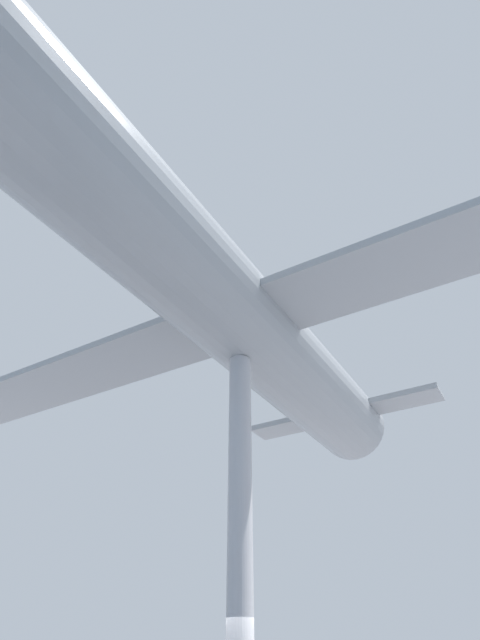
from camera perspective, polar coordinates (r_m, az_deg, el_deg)
name	(u,v)px	position (r m, az deg, el deg)	size (l,w,h in m)	color
support_pylon_central	(240,540)	(9.65, 0.00, -23.86)	(0.46, 0.46, 7.37)	#B7B7BC
suspended_airplane	(233,313)	(11.35, -0.82, 0.81)	(19.68, 16.43, 3.06)	#93999E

